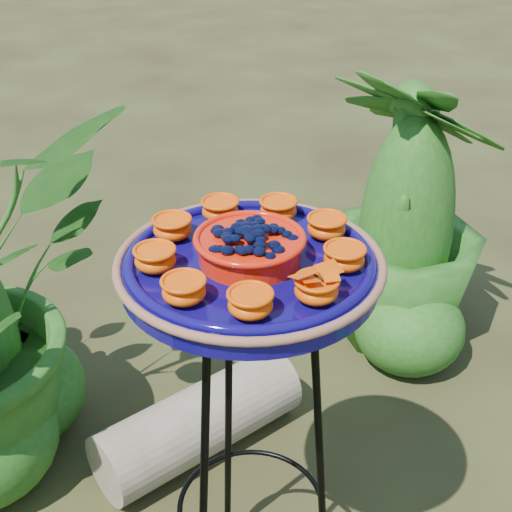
% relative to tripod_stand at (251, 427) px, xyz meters
% --- Properties ---
extents(tripod_stand, '(0.31, 0.32, 0.82)m').
position_rel_tripod_stand_xyz_m(tripod_stand, '(0.00, 0.00, 0.00)').
color(tripod_stand, black).
rests_on(tripod_stand, ground).
extents(feeder_dish, '(0.43, 0.43, 0.10)m').
position_rel_tripod_stand_xyz_m(feeder_dish, '(0.00, -0.00, 0.36)').
color(feeder_dish, '#0D0651').
rests_on(feeder_dish, tripod_stand).
extents(driftwood_log, '(0.60, 0.35, 0.19)m').
position_rel_tripod_stand_xyz_m(driftwood_log, '(0.03, 0.45, -0.40)').
color(driftwood_log, gray).
rests_on(driftwood_log, ground).
extents(shrub_back_right, '(0.67, 0.67, 0.90)m').
position_rel_tripod_stand_xyz_m(shrub_back_right, '(0.80, 0.72, -0.05)').
color(shrub_back_right, '#1A5115').
rests_on(shrub_back_right, ground).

